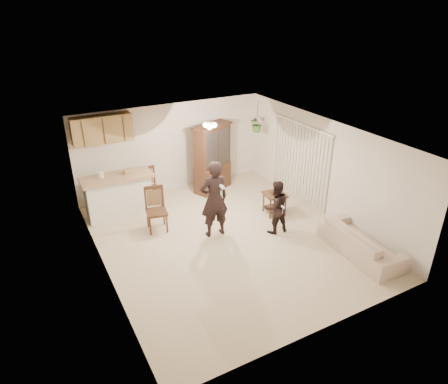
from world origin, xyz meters
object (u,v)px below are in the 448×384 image
china_hutch (212,159)px  chair_hutch_left (157,219)px  adult (214,200)px  side_table (274,203)px  child (275,207)px  chair_hutch_right (207,176)px  chair_bar (152,195)px  sofa (361,239)px

china_hutch → chair_hutch_left: (-2.21, -1.41, -0.66)m
adult → side_table: bearing=-171.6°
child → china_hutch: size_ratio=0.69×
child → chair_hutch_right: child is taller
chair_bar → chair_hutch_right: bearing=8.5°
adult → china_hutch: china_hutch is taller
sofa → chair_hutch_left: size_ratio=1.73×
side_table → chair_bar: (-2.62, 1.97, -0.00)m
child → adult: bearing=-20.3°
child → chair_hutch_right: bearing=-83.2°
adult → side_table: 1.92m
adult → china_hutch: (1.09, 2.25, 0.06)m
side_table → child: bearing=-124.4°
adult → chair_hutch_right: 2.93m
chair_hutch_left → china_hutch: bearing=42.9°
adult → chair_bar: bearing=-66.4°
china_hutch → chair_bar: 2.01m
chair_hutch_right → side_table: bearing=101.5°
chair_hutch_left → chair_hutch_right: 2.87m
side_table → chair_hutch_left: bearing=167.2°
sofa → chair_hutch_left: chair_hutch_left is taller
sofa → child: bearing=38.3°
adult → side_table: size_ratio=2.81×
adult → chair_bar: (-0.80, 2.14, -0.60)m
china_hutch → chair_bar: size_ratio=1.86×
chair_hutch_left → chair_hutch_right: bearing=49.4°
side_table → chair_hutch_left: (-2.94, 0.67, 0.01)m
adult → child: 1.45m
side_table → chair_hutch_left: chair_hutch_left is taller
china_hutch → chair_bar: china_hutch is taller
chair_hutch_right → adult: bearing=62.7°
child → china_hutch: bearing=-82.4°
chair_hutch_left → child: bearing=-19.7°
adult → china_hutch: 2.50m
sofa → adult: size_ratio=1.04×
child → china_hutch: 2.84m
chair_hutch_right → child: bearing=89.1°
chair_hutch_right → sofa: bearing=100.8°
chair_bar → chair_hutch_left: 1.34m
china_hutch → chair_bar: bearing=160.0°
china_hutch → side_table: 2.30m
side_table → chair_hutch_right: bearing=106.1°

